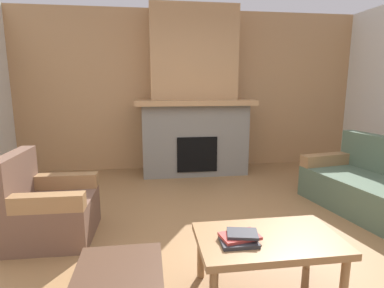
{
  "coord_description": "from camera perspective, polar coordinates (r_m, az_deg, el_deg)",
  "views": [
    {
      "loc": [
        -0.75,
        -2.52,
        1.49
      ],
      "look_at": [
        -0.24,
        1.14,
        0.77
      ],
      "focal_mm": 29.17,
      "sensor_mm": 36.0,
      "label": 1
    }
  ],
  "objects": [
    {
      "name": "wall_back_wood_panel",
      "position": [
        5.57,
        -0.26,
        9.61
      ],
      "size": [
        6.0,
        0.12,
        2.7
      ],
      "primitive_type": "cube",
      "color": "tan",
      "rests_on": "ground"
    },
    {
      "name": "ground",
      "position": [
        3.02,
        7.92,
        -18.58
      ],
      "size": [
        9.0,
        9.0,
        0.0
      ],
      "primitive_type": "plane",
      "color": "olive"
    },
    {
      "name": "fireplace",
      "position": [
        5.21,
        0.3,
        7.46
      ],
      "size": [
        1.9,
        0.82,
        2.7
      ],
      "color": "gray",
      "rests_on": "ground"
    },
    {
      "name": "armchair",
      "position": [
        3.38,
        -24.94,
        -10.73
      ],
      "size": [
        0.78,
        0.78,
        0.85
      ],
      "color": "brown",
      "rests_on": "ground"
    },
    {
      "name": "coffee_table",
      "position": [
        2.37,
        13.75,
        -17.31
      ],
      "size": [
        1.0,
        0.6,
        0.43
      ],
      "color": "#997047",
      "rests_on": "ground"
    },
    {
      "name": "book_stack_near_edge",
      "position": [
        2.22,
        8.74,
        -16.6
      ],
      "size": [
        0.29,
        0.23,
        0.07
      ],
      "color": "#2D2D33",
      "rests_on": "coffee_table"
    }
  ]
}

